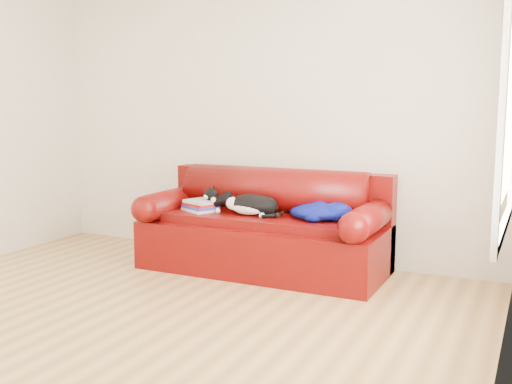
{
  "coord_description": "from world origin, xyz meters",
  "views": [
    {
      "loc": [
        2.41,
        -3.11,
        1.44
      ],
      "look_at": [
        0.25,
        1.35,
        0.71
      ],
      "focal_mm": 42.0,
      "sensor_mm": 36.0,
      "label": 1
    }
  ],
  "objects_px": {
    "sofa_base": "(263,244)",
    "cat": "(251,205)",
    "book_stack": "(201,206)",
    "blanket": "(320,211)"
  },
  "relations": [
    {
      "from": "sofa_base",
      "to": "cat",
      "type": "bearing_deg",
      "value": -127.59
    },
    {
      "from": "book_stack",
      "to": "blanket",
      "type": "height_order",
      "value": "blanket"
    },
    {
      "from": "sofa_base",
      "to": "cat",
      "type": "xyz_separation_m",
      "value": [
        -0.07,
        -0.09,
        0.35
      ]
    },
    {
      "from": "cat",
      "to": "blanket",
      "type": "distance_m",
      "value": 0.6
    },
    {
      "from": "sofa_base",
      "to": "blanket",
      "type": "xyz_separation_m",
      "value": [
        0.52,
        -0.01,
        0.33
      ]
    },
    {
      "from": "sofa_base",
      "to": "blanket",
      "type": "bearing_deg",
      "value": -1.27
    },
    {
      "from": "cat",
      "to": "sofa_base",
      "type": "bearing_deg",
      "value": 47.63
    },
    {
      "from": "sofa_base",
      "to": "cat",
      "type": "height_order",
      "value": "cat"
    },
    {
      "from": "blanket",
      "to": "cat",
      "type": "bearing_deg",
      "value": -172.41
    },
    {
      "from": "sofa_base",
      "to": "blanket",
      "type": "relative_size",
      "value": 3.42
    }
  ]
}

